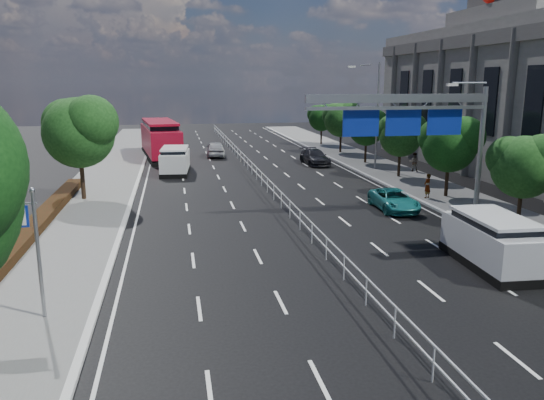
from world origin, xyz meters
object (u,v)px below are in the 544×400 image
object	(u,v)px
parked_car_teal	(394,200)
overhead_gantry	(417,117)
pedestrian_b	(414,162)
near_car_dark	(162,133)
white_minivan	(175,161)
near_car_silver	(216,149)
silver_minivan	(493,242)
red_bus	(160,138)
toilet_sign	(21,233)
parked_car_dark	(315,157)
pedestrian_a	(427,186)

from	to	relation	value
parked_car_teal	overhead_gantry	bearing A→B (deg)	-80.57
pedestrian_b	near_car_dark	bearing A→B (deg)	-27.45
white_minivan	near_car_silver	size ratio (longest dim) A/B	1.15
near_car_dark	silver_minivan	bearing A→B (deg)	98.42
red_bus	toilet_sign	bearing A→B (deg)	-102.45
near_car_silver	near_car_dark	distance (m)	19.58
parked_car_teal	near_car_silver	bearing A→B (deg)	111.22
near_car_silver	near_car_dark	bearing A→B (deg)	-70.61
overhead_gantry	red_bus	world-z (taller)	overhead_gantry
silver_minivan	parked_car_dark	distance (m)	28.00
silver_minivan	pedestrian_b	xyz separation A→B (m)	(6.90, 21.96, -0.14)
near_car_silver	parked_car_teal	xyz separation A→B (m)	(8.53, -25.04, -0.16)
toilet_sign	pedestrian_a	bearing A→B (deg)	34.41
near_car_silver	parked_car_teal	distance (m)	26.46
parked_car_dark	pedestrian_b	world-z (taller)	pedestrian_b
parked_car_dark	white_minivan	bearing A→B (deg)	-170.32
overhead_gantry	parked_car_teal	xyz separation A→B (m)	(-0.24, 1.95, -5.00)
near_car_dark	pedestrian_a	bearing A→B (deg)	106.27
near_car_silver	pedestrian_a	size ratio (longest dim) A/B	2.90
white_minivan	pedestrian_b	world-z (taller)	white_minivan
white_minivan	pedestrian_a	distance (m)	20.58
pedestrian_b	silver_minivan	bearing A→B (deg)	101.66
overhead_gantry	near_car_silver	xyz separation A→B (m)	(-8.77, 26.99, -4.83)
toilet_sign	red_bus	size ratio (longest dim) A/B	0.35
overhead_gantry	red_bus	xyz separation A→B (m)	(-14.24, 27.25, -3.69)
toilet_sign	pedestrian_a	size ratio (longest dim) A/B	2.77
silver_minivan	overhead_gantry	bearing A→B (deg)	91.46
overhead_gantry	pedestrian_b	world-z (taller)	overhead_gantry
parked_car_teal	parked_car_dark	world-z (taller)	parked_car_dark
near_car_dark	parked_car_teal	world-z (taller)	near_car_dark
red_bus	near_car_silver	world-z (taller)	red_bus
red_bus	near_car_dark	xyz separation A→B (m)	(-0.14, 18.50, -1.19)
red_bus	silver_minivan	distance (m)	37.98
overhead_gantry	white_minivan	bearing A→B (deg)	126.79
parked_car_teal	pedestrian_b	size ratio (longest dim) A/B	2.80
parked_car_teal	pedestrian_a	bearing A→B (deg)	36.29
near_car_dark	toilet_sign	bearing A→B (deg)	80.30
overhead_gantry	parked_car_teal	world-z (taller)	overhead_gantry
silver_minivan	parked_car_dark	size ratio (longest dim) A/B	1.13
toilet_sign	red_bus	xyz separation A→B (m)	(3.45, 37.30, -1.03)
toilet_sign	white_minivan	distance (m)	27.77
white_minivan	silver_minivan	distance (m)	28.28
red_bus	parked_car_dark	world-z (taller)	red_bus
toilet_sign	pedestrian_b	world-z (taller)	toilet_sign
near_car_silver	parked_car_dark	size ratio (longest dim) A/B	0.97
white_minivan	near_car_dark	bearing A→B (deg)	97.83
red_bus	near_car_dark	size ratio (longest dim) A/B	2.88
pedestrian_b	parked_car_teal	bearing A→B (deg)	89.12
overhead_gantry	near_car_dark	xyz separation A→B (m)	(-14.38, 45.75, -4.89)
overhead_gantry	pedestrian_b	size ratio (longest dim) A/B	6.55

